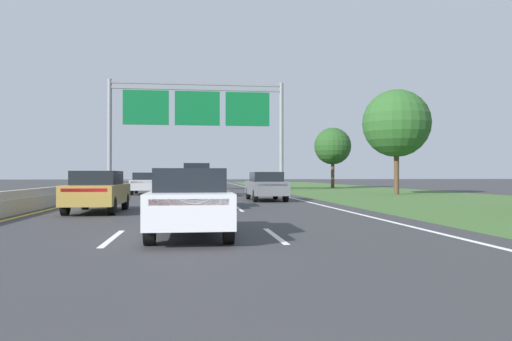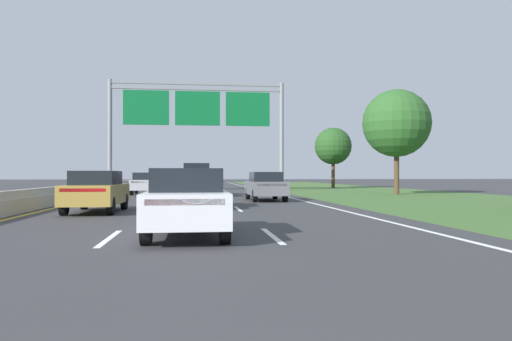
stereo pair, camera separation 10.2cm
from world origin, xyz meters
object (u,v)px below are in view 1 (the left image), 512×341
object	(u,v)px
pickup_truck_black	(197,180)
car_white_centre_lane_sedan	(190,201)
car_grey_right_lane_sedan	(266,186)
roadside_tree_mid	(396,123)
car_silver_left_lane_sedan	(145,183)
overhead_sign_gantry	(197,113)
roadside_tree_far	(333,146)
car_blue_centre_lane_sedan	(197,189)
car_gold_left_lane_sedan	(98,191)

from	to	relation	value
pickup_truck_black	car_white_centre_lane_sedan	distance (m)	21.51
car_grey_right_lane_sedan	roadside_tree_mid	bearing A→B (deg)	-58.31
pickup_truck_black	car_white_centre_lane_sedan	size ratio (longest dim) A/B	1.23
car_grey_right_lane_sedan	car_silver_left_lane_sedan	xyz separation A→B (m)	(-7.44, 9.69, 0.00)
overhead_sign_gantry	roadside_tree_mid	size ratio (longest dim) A/B	2.01
pickup_truck_black	roadside_tree_far	size ratio (longest dim) A/B	0.85
car_blue_centre_lane_sedan	roadside_tree_far	bearing A→B (deg)	-24.97
pickup_truck_black	roadside_tree_far	distance (m)	22.64
car_white_centre_lane_sedan	roadside_tree_mid	bearing A→B (deg)	-33.44
car_gold_left_lane_sedan	roadside_tree_far	distance (m)	36.14
car_white_centre_lane_sedan	car_silver_left_lane_sedan	size ratio (longest dim) A/B	1.00
car_blue_centre_lane_sedan	car_gold_left_lane_sedan	xyz separation A→B (m)	(-3.77, -2.20, 0.00)
pickup_truck_black	car_white_centre_lane_sedan	world-z (taller)	pickup_truck_black
pickup_truck_black	roadside_tree_mid	bearing A→B (deg)	-89.66
car_blue_centre_lane_sedan	roadside_tree_far	world-z (taller)	roadside_tree_far
pickup_truck_black	car_gold_left_lane_sedan	world-z (taller)	pickup_truck_black
car_gold_left_lane_sedan	roadside_tree_far	size ratio (longest dim) A/B	0.69
car_white_centre_lane_sedan	car_gold_left_lane_sedan	size ratio (longest dim) A/B	1.00
roadside_tree_mid	car_grey_right_lane_sedan	bearing A→B (deg)	-147.57
overhead_sign_gantry	pickup_truck_black	distance (m)	10.90
car_silver_left_lane_sedan	roadside_tree_far	size ratio (longest dim) A/B	0.69
car_gold_left_lane_sedan	car_grey_right_lane_sedan	bearing A→B (deg)	-44.69
car_white_centre_lane_sedan	car_blue_centre_lane_sedan	distance (m)	9.86
car_grey_right_lane_sedan	car_white_centre_lane_sedan	bearing A→B (deg)	164.26
roadside_tree_mid	pickup_truck_black	bearing A→B (deg)	-179.25
car_gold_left_lane_sedan	roadside_tree_far	xyz separation A→B (m)	(18.21, 31.01, 3.60)
car_silver_left_lane_sedan	car_white_centre_lane_sedan	bearing A→B (deg)	-172.62
overhead_sign_gantry	car_gold_left_lane_sedan	world-z (taller)	overhead_sign_gantry
car_blue_centre_lane_sedan	roadside_tree_far	xyz separation A→B (m)	(14.44, 28.82, 3.60)
car_gold_left_lane_sedan	car_blue_centre_lane_sedan	bearing A→B (deg)	-58.93
car_white_centre_lane_sedan	car_grey_right_lane_sedan	world-z (taller)	same
car_silver_left_lane_sedan	roadside_tree_mid	world-z (taller)	roadside_tree_mid
overhead_sign_gantry	car_grey_right_lane_sedan	distance (m)	17.18
car_gold_left_lane_sedan	car_silver_left_lane_sedan	xyz separation A→B (m)	(0.15, 17.13, 0.00)
car_blue_centre_lane_sedan	overhead_sign_gantry	bearing A→B (deg)	1.12
pickup_truck_black	roadside_tree_far	bearing A→B (deg)	-40.34
overhead_sign_gantry	pickup_truck_black	xyz separation A→B (m)	(-0.13, -9.33, -5.65)
car_silver_left_lane_sedan	car_blue_centre_lane_sedan	bearing A→B (deg)	-166.78
overhead_sign_gantry	car_blue_centre_lane_sedan	xyz separation A→B (m)	(-0.19, -20.97, -5.90)
car_silver_left_lane_sedan	car_grey_right_lane_sedan	bearing A→B (deg)	-142.88
overhead_sign_gantry	car_blue_centre_lane_sedan	distance (m)	21.79
pickup_truck_black	car_silver_left_lane_sedan	distance (m)	4.95
car_grey_right_lane_sedan	car_gold_left_lane_sedan	xyz separation A→B (m)	(-7.59, -7.45, 0.00)
car_gold_left_lane_sedan	roadside_tree_mid	size ratio (longest dim) A/B	0.59
car_blue_centre_lane_sedan	car_silver_left_lane_sedan	size ratio (longest dim) A/B	1.01
car_gold_left_lane_sedan	roadside_tree_mid	distance (m)	23.17
car_grey_right_lane_sedan	car_gold_left_lane_sedan	distance (m)	10.63
car_grey_right_lane_sedan	car_silver_left_lane_sedan	distance (m)	12.22
car_silver_left_lane_sedan	roadside_tree_far	xyz separation A→B (m)	(18.06, 13.88, 3.60)
roadside_tree_far	car_blue_centre_lane_sedan	bearing A→B (deg)	-116.61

